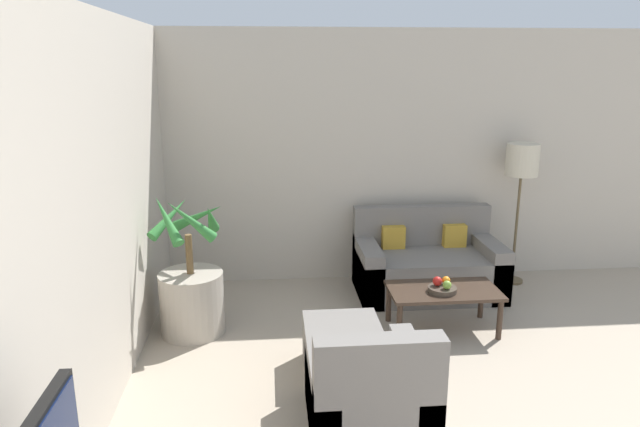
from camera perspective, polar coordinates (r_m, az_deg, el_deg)
The scene contains 12 objects.
wall_back at distance 6.43m, azimuth 12.95°, elevation 5.54°, with size 7.78×0.06×2.70m.
wall_left at distance 3.29m, azimuth -25.10°, elevation -4.18°, with size 0.06×7.76×2.70m.
potted_palm at distance 5.22m, azimuth -12.71°, elevation -7.73°, with size 0.67×0.66×1.29m.
sofa_loveseat at distance 6.10m, azimuth 10.66°, elevation -5.15°, with size 1.48×0.84×0.87m.
floor_lamp at distance 6.38m, azimuth 19.54°, elevation 4.51°, with size 0.34×0.34×1.53m.
coffee_table at distance 5.26m, azimuth 12.23°, elevation -7.92°, with size 0.98×0.54×0.39m.
fruit_bowl at distance 5.16m, azimuth 12.12°, elevation -7.44°, with size 0.25×0.25×0.05m.
apple_red at distance 5.16m, azimuth 11.66°, elevation -6.64°, with size 0.08×0.08×0.08m.
apple_green at distance 5.11m, azimuth 12.59°, elevation -6.99°, with size 0.08×0.08×0.08m.
orange_fruit at distance 5.21m, azimuth 12.50°, elevation -6.54°, with size 0.07×0.07×0.07m.
armchair at distance 3.88m, azimuth 4.88°, elevation -17.53°, with size 0.77×0.87×0.83m.
ottoman at distance 4.58m, azimuth 2.22°, elevation -13.13°, with size 0.59×0.53×0.39m.
Camera 1 is at (-1.98, 0.15, 2.34)m, focal length 32.00 mm.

